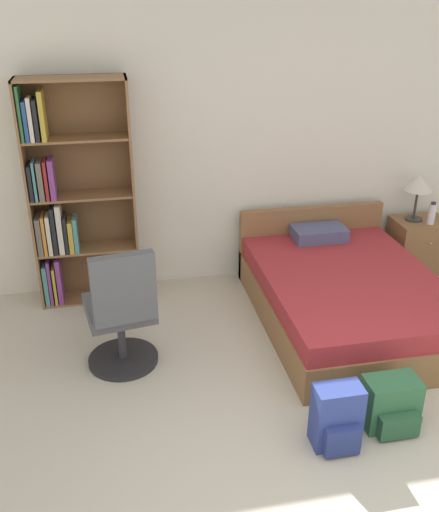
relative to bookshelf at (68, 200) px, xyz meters
name	(u,v)px	position (x,y,z in m)	size (l,w,h in m)	color
wall_back	(252,146)	(1.69, 0.23, 0.33)	(9.00, 0.06, 2.60)	silver
bookshelf	(68,200)	(0.00, 0.00, 0.00)	(0.89, 0.31, 2.00)	brown
bed	(344,293)	(2.28, -0.81, -0.73)	(1.44, 1.99, 0.71)	brown
office_chair	(122,315)	(0.37, -1.18, -0.50)	(0.55, 0.62, 1.04)	#232326
nightstand	(418,245)	(3.38, -0.05, -0.70)	(0.53, 0.42, 0.54)	brown
table_lamp	(419,184)	(3.30, -0.03, -0.06)	(0.27, 0.27, 0.47)	#333333
water_bottle	(432,214)	(3.42, -0.15, -0.33)	(0.07, 0.07, 0.22)	silver
backpack_green	(391,405)	(2.05, -2.15, -0.80)	(0.35, 0.29, 0.35)	#2D603D
backpack_blue	(337,418)	(1.64, -2.25, -0.76)	(0.30, 0.24, 0.43)	navy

